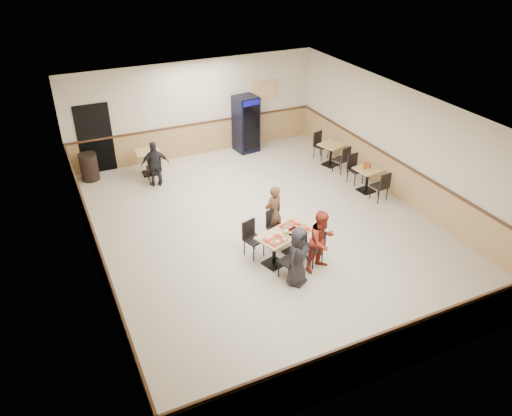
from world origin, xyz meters
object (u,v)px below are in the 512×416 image
side_table_far (331,151)px  trash_bin (89,167)px  side_table_near (367,176)px  lone_diner (155,164)px  main_table (285,241)px  diner_woman_right (322,241)px  back_table (149,159)px  diner_woman_left (298,256)px  diner_man_opposite (273,213)px  pepsi_cooler (246,124)px

side_table_far → trash_bin: bearing=163.0°
side_table_near → lone_diner: bearing=151.7°
main_table → side_table_far: 5.19m
diner_woman_right → lone_diner: 5.76m
side_table_near → back_table: 6.35m
diner_woman_left → diner_man_opposite: (0.31, 1.73, 0.03)m
diner_man_opposite → side_table_far: diner_man_opposite is taller
diner_woman_left → trash_bin: size_ratio=1.64×
lone_diner → diner_woman_right: bearing=121.0°
diner_woman_right → pepsi_cooler: pepsi_cooler is taller
side_table_far → pepsi_cooler: 2.90m
diner_man_opposite → back_table: diner_man_opposite is taller
diner_woman_left → side_table_far: bearing=20.0°
diner_woman_left → pepsi_cooler: 7.02m
back_table → pepsi_cooler: 3.38m
diner_woman_left → back_table: bearing=72.1°
main_table → trash_bin: bearing=101.6°
diner_man_opposite → side_table_far: 4.49m
side_table_near → back_table: bearing=145.1°
diner_woman_right → pepsi_cooler: size_ratio=0.78×
side_table_near → pepsi_cooler: 4.47m
side_table_far → lone_diner: bearing=169.9°
side_table_far → trash_bin: trash_bin is taller
diner_woman_right → back_table: size_ratio=1.95×
diner_woman_right → side_table_far: diner_woman_right is taller
main_table → pepsi_cooler: pepsi_cooler is taller
main_table → lone_diner: size_ratio=1.07×
diner_woman_right → lone_diner: (-2.18, 5.33, -0.05)m
main_table → side_table_near: size_ratio=1.99×
side_table_far → pepsi_cooler: pepsi_cooler is taller
diner_woman_left → side_table_near: size_ratio=1.86×
lone_diner → pepsi_cooler: 3.56m
lone_diner → side_table_far: lone_diner is taller
main_table → diner_woman_left: size_ratio=1.07×
diner_man_opposite → side_table_far: size_ratio=1.72×
side_table_far → back_table: bearing=161.4°
main_table → pepsi_cooler: size_ratio=0.78×
side_table_far → side_table_near: bearing=-90.2°
lone_diner → side_table_far: size_ratio=1.65×
diner_man_opposite → pepsi_cooler: size_ratio=0.76×
diner_man_opposite → trash_bin: diner_man_opposite is taller
diner_man_opposite → side_table_near: (3.42, 1.01, -0.23)m
main_table → lone_diner: (-1.63, 4.69, 0.21)m
lone_diner → diner_woman_left: bearing=113.7°
main_table → back_table: back_table is taller
diner_woman_left → trash_bin: (-3.14, 6.73, -0.26)m
diner_woman_right → side_table_far: bearing=41.7°
diner_woman_left → pepsi_cooler: (1.85, 6.77, 0.25)m
diner_man_opposite → trash_bin: (-3.45, 4.99, -0.29)m
diner_man_opposite → back_table: (-1.79, 4.64, -0.21)m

